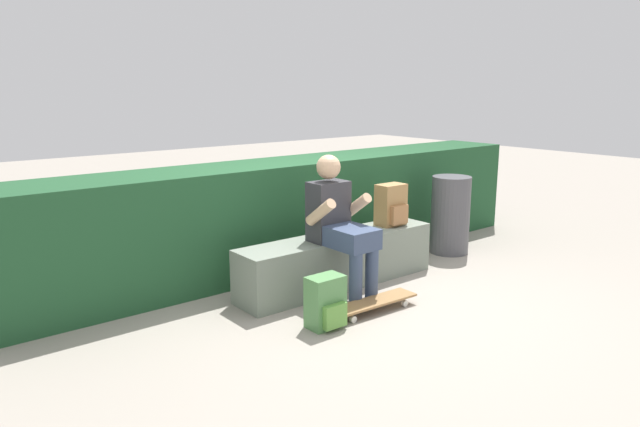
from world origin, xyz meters
name	(u,v)px	position (x,y,z in m)	size (l,w,h in m)	color
ground_plane	(366,296)	(0.00, 0.00, 0.00)	(24.00, 24.00, 0.00)	gray
bench_main	(338,261)	(0.00, 0.38, 0.23)	(2.02, 0.41, 0.47)	gray
person_skater	(339,221)	(-0.17, 0.17, 0.66)	(0.49, 0.62, 1.22)	#333338
skateboard_near_person	(373,303)	(-0.19, -0.29, 0.07)	(0.81, 0.23, 0.09)	olive
backpack_on_bench	(391,205)	(0.66, 0.37, 0.66)	(0.28, 0.23, 0.40)	#A37A47
backpack_on_ground	(326,303)	(-0.69, -0.28, 0.19)	(0.28, 0.23, 0.40)	#51894C
hedge_row	(294,212)	(0.13, 1.22, 0.53)	(5.94, 0.74, 1.06)	#204E2B
trash_bin	(450,215)	(1.65, 0.44, 0.42)	(0.42, 0.42, 0.84)	#4C4C51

